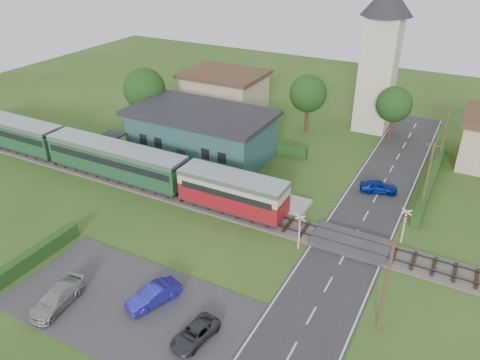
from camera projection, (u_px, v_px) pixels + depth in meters
The scene contains 30 objects.
ground at pixel (232, 225), 40.98m from camera, with size 120.00×120.00×0.00m, color #2D4C19.
railway_track at pixel (242, 213), 42.48m from camera, with size 76.00×3.20×0.49m.
road at pixel (343, 258), 36.83m from camera, with size 6.00×70.00×0.05m, color #28282B.
car_park at pixel (129, 305), 32.28m from camera, with size 17.00×9.00×0.08m, color #333335.
crossing_deck at pixel (350, 243), 38.28m from camera, with size 6.20×3.40×0.45m, color #333335.
platform at pixel (173, 173), 49.04m from camera, with size 30.00×3.00×0.45m, color gray.
equipment_hut at pixel (112, 145), 51.63m from camera, with size 2.30×2.30×2.55m.
station_building at pixel (201, 133), 52.35m from camera, with size 16.00×9.00×5.30m.
train at pixel (92, 153), 48.85m from camera, with size 43.20×2.90×3.40m.
church_tower at pixel (381, 49), 55.72m from camera, with size 6.00×6.00×17.60m.
house_west at pixel (224, 91), 65.23m from camera, with size 10.80×8.80×5.50m.
hedge_carpark at pixel (31, 258), 35.95m from camera, with size 0.80×9.00×1.20m, color #193814.
hedge_roadside at pixel (431, 179), 47.21m from camera, with size 0.80×18.00×1.20m, color #193814.
hedge_station at pixel (222, 136), 56.82m from camera, with size 22.00×0.80×1.30m, color #193814.
tree_a at pixel (145, 89), 57.54m from camera, with size 5.20×5.20×8.00m.
tree_b at pixel (308, 94), 57.23m from camera, with size 4.60×4.60×7.34m.
tree_c at pixel (394, 105), 54.82m from camera, with size 4.20×4.20×6.78m.
utility_pole_b at pixel (386, 286), 28.72m from camera, with size 1.40×0.22×7.00m.
utility_pole_c at pixel (427, 177), 41.12m from camera, with size 1.40×0.22×7.00m.
utility_pole_d at pixel (445, 131), 50.42m from camera, with size 1.40×0.22×7.00m.
crossing_signal_near at pixel (300, 227), 36.99m from camera, with size 0.84×0.28×3.28m.
crossing_signal_far at pixel (405, 221), 37.73m from camera, with size 0.84×0.28×3.28m.
streetlamp_west at pixel (162, 92), 64.13m from camera, with size 0.30×0.30×5.15m.
streetlamp_east at pixel (466, 124), 53.83m from camera, with size 0.30×0.30×5.15m.
car_on_road at pixel (379, 187), 45.68m from camera, with size 1.42×3.53×1.20m, color navy.
car_park_blue at pixel (154, 295), 32.15m from camera, with size 1.37×3.92×1.29m, color #1C1A93.
car_park_silver at pixel (57, 298), 31.90m from camera, with size 1.78×4.38×1.27m, color #959595.
car_park_dark at pixel (195, 333), 29.33m from camera, with size 1.64×3.55×0.99m, color #2F2F36.
pedestrian_near at pixel (226, 178), 46.02m from camera, with size 0.56×0.37×1.54m, color gray.
pedestrian_far at pixel (134, 159), 49.76m from camera, with size 0.78×0.61×1.61m, color gray.
Camera 1 is at (16.71, -29.75, 23.05)m, focal length 35.00 mm.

